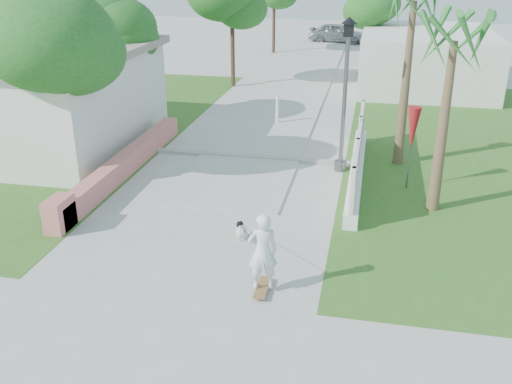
% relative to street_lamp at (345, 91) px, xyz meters
% --- Properties ---
extents(ground, '(90.00, 90.00, 0.00)m').
position_rel_street_lamp_xyz_m(ground, '(-2.90, -5.50, -2.43)').
color(ground, '#B7B7B2').
rests_on(ground, ground).
extents(path_strip, '(3.20, 36.00, 0.06)m').
position_rel_street_lamp_xyz_m(path_strip, '(-2.90, 14.50, -2.40)').
color(path_strip, '#B7B7B2').
rests_on(path_strip, ground).
extents(curb, '(6.50, 0.25, 0.10)m').
position_rel_street_lamp_xyz_m(curb, '(-2.90, 0.50, -2.38)').
color(curb, '#999993').
rests_on(curb, ground).
extents(grass_left, '(8.00, 20.00, 0.01)m').
position_rel_street_lamp_xyz_m(grass_left, '(-9.90, 2.50, -2.42)').
color(grass_left, '#385F1E').
rests_on(grass_left, ground).
extents(grass_right, '(8.00, 20.00, 0.01)m').
position_rel_street_lamp_xyz_m(grass_right, '(4.10, 2.50, -2.42)').
color(grass_right, '#385F1E').
rests_on(grass_right, ground).
extents(pink_wall, '(0.45, 8.20, 0.80)m').
position_rel_street_lamp_xyz_m(pink_wall, '(-6.20, -1.95, -2.11)').
color(pink_wall, '#CD696A').
rests_on(pink_wall, ground).
extents(house_left, '(8.40, 7.40, 3.23)m').
position_rel_street_lamp_xyz_m(house_left, '(-10.90, 0.50, -0.79)').
color(house_left, silver).
rests_on(house_left, ground).
extents(lattice_fence, '(0.35, 7.00, 1.50)m').
position_rel_street_lamp_xyz_m(lattice_fence, '(0.50, -0.50, -1.88)').
color(lattice_fence, white).
rests_on(lattice_fence, ground).
extents(building_right, '(6.00, 8.00, 2.60)m').
position_rel_street_lamp_xyz_m(building_right, '(3.10, 12.50, -1.13)').
color(building_right, silver).
rests_on(building_right, ground).
extents(street_lamp, '(0.44, 0.44, 4.44)m').
position_rel_street_lamp_xyz_m(street_lamp, '(0.00, 0.00, 0.00)').
color(street_lamp, '#59595E').
rests_on(street_lamp, ground).
extents(bollard, '(0.14, 0.14, 1.09)m').
position_rel_street_lamp_xyz_m(bollard, '(-2.70, 4.50, -1.84)').
color(bollard, white).
rests_on(bollard, ground).
extents(patio_umbrella, '(0.36, 0.36, 2.30)m').
position_rel_street_lamp_xyz_m(patio_umbrella, '(1.90, -1.00, -0.74)').
color(patio_umbrella, '#59595E').
rests_on(patio_umbrella, ground).
extents(tree_left_near, '(3.60, 3.60, 5.28)m').
position_rel_street_lamp_xyz_m(tree_left_near, '(-7.38, -2.52, 1.40)').
color(tree_left_near, '#4C3826').
rests_on(tree_left_near, ground).
extents(tree_left_mid, '(3.20, 3.20, 4.85)m').
position_rel_street_lamp_xyz_m(tree_left_mid, '(-8.38, 2.98, 1.07)').
color(tree_left_mid, '#4C3826').
rests_on(tree_left_mid, ground).
extents(tree_path_left, '(3.40, 3.40, 5.23)m').
position_rel_street_lamp_xyz_m(tree_path_left, '(-5.88, 10.48, 1.39)').
color(tree_path_left, '#4C3826').
rests_on(tree_path_left, ground).
extents(tree_path_right, '(3.00, 3.00, 4.79)m').
position_rel_street_lamp_xyz_m(tree_path_right, '(0.32, 14.48, 1.07)').
color(tree_path_right, '#4C3826').
rests_on(tree_path_right, ground).
extents(palm_far, '(1.80, 1.80, 5.30)m').
position_rel_street_lamp_xyz_m(palm_far, '(1.70, 1.00, 2.06)').
color(palm_far, brown).
rests_on(palm_far, ground).
extents(palm_near, '(1.80, 1.80, 4.70)m').
position_rel_street_lamp_xyz_m(palm_near, '(2.50, -2.30, 1.53)').
color(palm_near, brown).
rests_on(palm_near, ground).
extents(skateboarder, '(1.21, 2.63, 1.66)m').
position_rel_street_lamp_xyz_m(skateboarder, '(-1.45, -6.05, -1.70)').
color(skateboarder, olive).
rests_on(skateboarder, ground).
extents(dog, '(0.39, 0.53, 0.39)m').
position_rel_street_lamp_xyz_m(dog, '(-1.91, -4.89, -2.22)').
color(dog, silver).
rests_on(dog, ground).
extents(parked_car, '(4.09, 1.97, 1.34)m').
position_rel_street_lamp_xyz_m(parked_car, '(-2.05, 25.62, -1.75)').
color(parked_car, '#B3B6BB').
rests_on(parked_car, ground).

